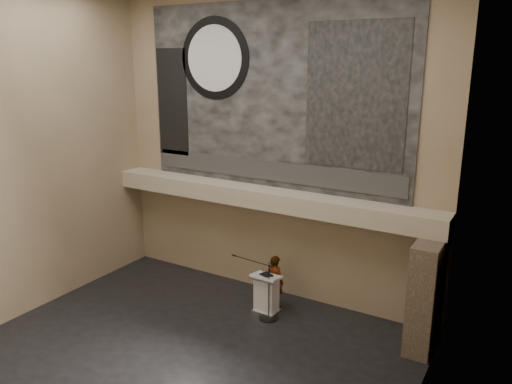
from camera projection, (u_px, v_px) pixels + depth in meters
The scene contains 20 objects.
floor at pixel (186, 354), 11.69m from camera, with size 10.00×10.00×0.00m, color black.
wall_back at pixel (271, 149), 13.90m from camera, with size 10.00×0.02×8.50m, color #807151.
wall_front at pixel (4, 233), 7.26m from camera, with size 10.00×0.02×8.50m, color #807151.
wall_left at pixel (30, 155), 13.04m from camera, with size 0.02×8.00×8.50m, color #807151.
wall_right at pixel (420, 214), 8.12m from camera, with size 0.02×8.00×8.50m, color #807151.
soffit at pixel (263, 197), 13.91m from camera, with size 10.00×0.80×0.50m, color tan.
sprinkler_left at pixel (216, 199), 14.73m from camera, with size 0.04×0.04×0.06m, color #B2893D.
sprinkler_right at pixel (325, 218), 13.01m from camera, with size 0.04×0.04×0.06m, color #B2893D.
banner at pixel (270, 97), 13.50m from camera, with size 8.00×0.05×5.00m, color black.
banner_text_strip at pixel (269, 171), 14.00m from camera, with size 7.76×0.02×0.55m, color #2A2A2A.
banner_clock_rim at pixel (214, 58), 14.10m from camera, with size 2.30×2.30×0.02m, color black.
banner_clock_face at pixel (214, 58), 14.08m from camera, with size 1.84×1.84×0.02m, color silver.
banner_building_print at pixel (355, 96), 12.26m from camera, with size 2.60×0.02×3.60m, color black.
banner_brick_print at pixel (173, 102), 15.22m from camera, with size 1.10×0.02×3.20m, color black.
stone_pier at pixel (426, 295), 11.66m from camera, with size 0.60×1.40×2.70m, color #403327.
lectern at pixel (266, 294), 13.47m from camera, with size 0.76×0.56×1.14m.
binder at pixel (266, 275), 13.30m from camera, with size 0.31×0.25×0.04m, color black.
papers at pixel (262, 275), 13.35m from camera, with size 0.22×0.31×0.01m, color silver.
speaker_person at pixel (275, 281), 13.74m from camera, with size 0.55×0.36×1.51m, color silver.
mic_stand at pixel (267, 309), 13.26m from camera, with size 1.48×0.52×1.60m.
Camera 1 is at (6.66, -8.02, 6.71)m, focal length 35.00 mm.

